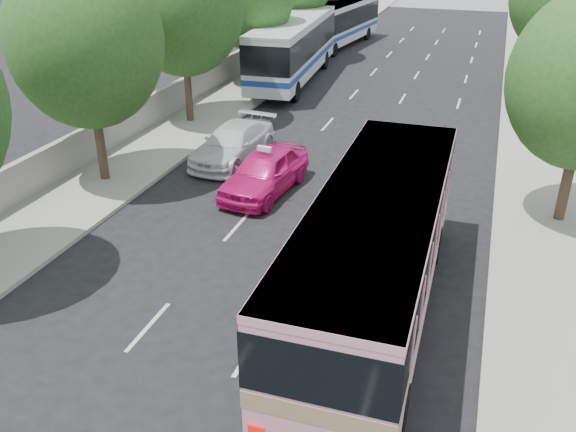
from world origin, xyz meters
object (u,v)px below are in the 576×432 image
at_px(pink_taxi, 265,172).
at_px(tour_coach_rear, 341,20).
at_px(pink_bus, 376,243).
at_px(tour_coach_front, 294,45).
at_px(white_pickup, 233,143).

height_order(pink_taxi, tour_coach_rear, tour_coach_rear).
relative_size(pink_bus, tour_coach_rear, 0.99).
xyz_separation_m(pink_bus, tour_coach_front, (-9.88, 23.50, 0.05)).
bearing_deg(white_pickup, tour_coach_front, 102.17).
bearing_deg(pink_bus, tour_coach_rear, 104.80).
height_order(white_pickup, tour_coach_front, tour_coach_front).
distance_m(tour_coach_front, tour_coach_rear, 12.15).
bearing_deg(white_pickup, pink_taxi, -42.80).
bearing_deg(pink_taxi, tour_coach_rear, 104.40).
xyz_separation_m(white_pickup, tour_coach_front, (-1.80, 13.99, 1.56)).
xyz_separation_m(pink_taxi, white_pickup, (-2.50, 2.74, -0.08)).
height_order(pink_bus, tour_coach_rear, pink_bus).
bearing_deg(tour_coach_front, tour_coach_rear, 85.80).
height_order(pink_bus, tour_coach_front, tour_coach_front).
relative_size(tour_coach_front, tour_coach_rear, 1.13).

